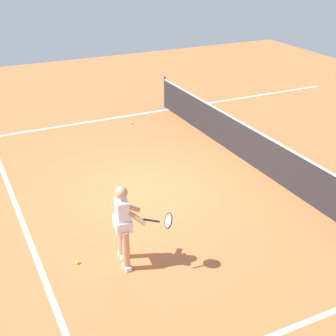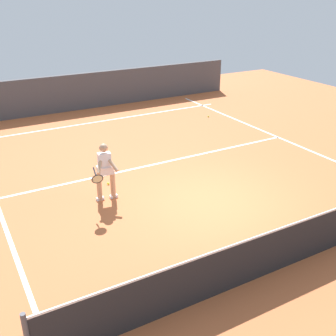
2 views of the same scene
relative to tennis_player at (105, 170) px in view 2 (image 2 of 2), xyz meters
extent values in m
plane|color=#C66638|center=(-2.37, 1.45, -0.85)|extent=(27.12, 27.12, 0.00)
cube|color=#47474C|center=(-2.37, -8.68, -0.05)|extent=(14.89, 0.24, 1.60)
cube|color=white|center=(-2.37, -6.48, -0.84)|extent=(10.89, 0.10, 0.01)
cube|color=white|center=(-2.37, -1.43, -0.84)|extent=(9.89, 0.10, 0.01)
cube|color=white|center=(2.57, 1.45, -0.84)|extent=(0.10, 18.86, 0.01)
cube|color=#232326|center=(-2.37, 4.39, -0.37)|extent=(10.41, 0.02, 0.95)
cube|color=white|center=(-2.37, 4.39, 0.13)|extent=(10.41, 0.02, 0.04)
cylinder|color=tan|center=(-0.19, 0.00, -0.46)|extent=(0.13, 0.13, 0.78)
cylinder|color=tan|center=(0.17, -0.05, -0.46)|extent=(0.13, 0.13, 0.78)
cube|color=white|center=(-0.19, 0.00, -0.81)|extent=(0.20, 0.10, 0.08)
cube|color=white|center=(0.17, -0.05, -0.81)|extent=(0.20, 0.10, 0.08)
cube|color=white|center=(-0.01, -0.03, 0.19)|extent=(0.35, 0.24, 0.52)
cube|color=white|center=(-0.01, -0.03, -0.01)|extent=(0.44, 0.33, 0.20)
sphere|color=tan|center=(-0.01, -0.03, 0.59)|extent=(0.22, 0.22, 0.22)
cylinder|color=tan|center=(-0.14, 0.14, 0.21)|extent=(0.22, 0.48, 0.37)
cylinder|color=tan|center=(0.16, 0.10, 0.21)|extent=(0.34, 0.45, 0.37)
cylinder|color=black|center=(0.38, 0.34, 0.17)|extent=(0.08, 0.30, 0.14)
torus|color=black|center=(0.43, 0.64, 0.11)|extent=(0.30, 0.16, 0.28)
cylinder|color=beige|center=(0.43, 0.64, 0.11)|extent=(0.25, 0.12, 0.23)
sphere|color=#D1E533|center=(-0.36, -0.80, -0.81)|extent=(0.07, 0.07, 0.07)
sphere|color=#D1E533|center=(-6.51, -4.81, -0.81)|extent=(0.07, 0.07, 0.07)
camera|label=1|loc=(6.62, -2.36, 4.43)|focal=51.05mm
camera|label=2|loc=(3.22, 9.05, 4.28)|focal=43.71mm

